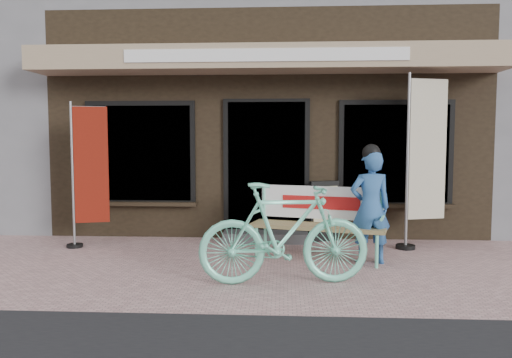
# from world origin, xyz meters

# --- Properties ---
(ground) EXTENTS (70.00, 70.00, 0.00)m
(ground) POSITION_xyz_m (0.00, 0.00, 0.00)
(ground) COLOR #C09593
(ground) RESTS_ON ground
(storefront) EXTENTS (7.00, 6.77, 6.00)m
(storefront) POSITION_xyz_m (0.00, 4.96, 2.99)
(storefront) COLOR black
(storefront) RESTS_ON ground
(bench) EXTENTS (1.80, 0.88, 0.95)m
(bench) POSITION_xyz_m (0.74, 0.71, 0.55)
(bench) COLOR #74E3BD
(bench) RESTS_ON ground
(person) EXTENTS (0.56, 0.41, 1.51)m
(person) POSITION_xyz_m (1.37, 0.48, 0.74)
(person) COLOR #2C5B98
(person) RESTS_ON ground
(bicycle) EXTENTS (1.90, 0.75, 1.11)m
(bicycle) POSITION_xyz_m (0.28, -0.50, 0.56)
(bicycle) COLOR #74E3BD
(bicycle) RESTS_ON ground
(nobori_red) EXTENTS (0.63, 0.29, 2.11)m
(nobori_red) POSITION_xyz_m (-2.56, 1.23, 1.09)
(nobori_red) COLOR gray
(nobori_red) RESTS_ON ground
(nobori_cream) EXTENTS (0.74, 0.34, 2.51)m
(nobori_cream) POSITION_xyz_m (2.27, 1.40, 1.29)
(nobori_cream) COLOR gray
(nobori_cream) RESTS_ON ground
(menu_stand) EXTENTS (0.46, 0.26, 0.93)m
(menu_stand) POSITION_xyz_m (0.90, 1.82, 0.48)
(menu_stand) COLOR black
(menu_stand) RESTS_ON ground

